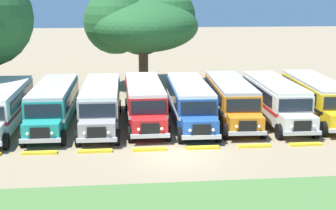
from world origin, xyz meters
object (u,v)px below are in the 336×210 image
parked_bus_slot_6 (275,98)px  parked_bus_slot_7 (316,96)px  parked_bus_slot_0 (3,105)px  parked_bus_slot_1 (54,103)px  parked_bus_slot_3 (145,100)px  broad_shade_tree (142,23)px  parked_bus_slot_4 (190,101)px  parked_bus_slot_5 (231,98)px  parked_bus_slot_2 (101,102)px

parked_bus_slot_6 → parked_bus_slot_7: same height
parked_bus_slot_0 → parked_bus_slot_1: bearing=97.1°
parked_bus_slot_1 → parked_bus_slot_6: bearing=90.3°
parked_bus_slot_3 → broad_shade_tree: broad_shade_tree is taller
parked_bus_slot_4 → parked_bus_slot_7: same height
parked_bus_slot_3 → parked_bus_slot_7: size_ratio=0.99×
parked_bus_slot_3 → parked_bus_slot_5: (6.31, -0.05, 0.00)m
parked_bus_slot_4 → parked_bus_slot_6: (6.30, 0.18, 0.00)m
parked_bus_slot_5 → parked_bus_slot_4: bearing=-78.4°
parked_bus_slot_0 → broad_shade_tree: (10.25, 14.04, 4.70)m
parked_bus_slot_4 → parked_bus_slot_7: size_ratio=1.00×
parked_bus_slot_1 → parked_bus_slot_3: same height
parked_bus_slot_4 → broad_shade_tree: bearing=-167.7°
parked_bus_slot_5 → broad_shade_tree: broad_shade_tree is taller
parked_bus_slot_6 → parked_bus_slot_0: bearing=-88.0°
parked_bus_slot_1 → parked_bus_slot_2: 3.30m
parked_bus_slot_2 → broad_shade_tree: 15.02m
parked_bus_slot_2 → parked_bus_slot_3: (3.09, 0.51, 0.00)m
parked_bus_slot_4 → broad_shade_tree: 14.87m
parked_bus_slot_3 → parked_bus_slot_4: bearing=80.0°
parked_bus_slot_4 → parked_bus_slot_7: 9.60m
parked_bus_slot_1 → parked_bus_slot_4: (9.59, -0.26, 0.00)m
parked_bus_slot_0 → parked_bus_slot_2: size_ratio=1.00×
parked_bus_slot_7 → parked_bus_slot_1: bearing=-86.3°
parked_bus_slot_1 → parked_bus_slot_2: same height
parked_bus_slot_6 → broad_shade_tree: size_ratio=0.88×
parked_bus_slot_1 → parked_bus_slot_6: size_ratio=1.00×
parked_bus_slot_5 → parked_bus_slot_2: bearing=-84.6°
parked_bus_slot_1 → parked_bus_slot_3: bearing=93.2°
broad_shade_tree → parked_bus_slot_7: bearing=-47.4°
parked_bus_slot_2 → parked_bus_slot_4: bearing=90.2°
parked_bus_slot_2 → parked_bus_slot_7: size_ratio=0.99×
parked_bus_slot_5 → parked_bus_slot_7: size_ratio=1.00×
parked_bus_slot_0 → parked_bus_slot_3: same height
parked_bus_slot_5 → broad_shade_tree: bearing=-153.9°
parked_bus_slot_4 → parked_bus_slot_3: bearing=-98.4°
parked_bus_slot_6 → parked_bus_slot_7: size_ratio=1.00×
parked_bus_slot_7 → parked_bus_slot_3: bearing=-87.3°
parked_bus_slot_7 → broad_shade_tree: (-12.31, 13.40, 4.70)m
parked_bus_slot_5 → parked_bus_slot_3: bearing=-87.9°
parked_bus_slot_7 → broad_shade_tree: bearing=-134.3°
parked_bus_slot_1 → parked_bus_slot_7: 19.18m
parked_bus_slot_3 → broad_shade_tree: size_ratio=0.88×
broad_shade_tree → parked_bus_slot_0: bearing=-126.1°
parked_bus_slot_2 → parked_bus_slot_5: bearing=93.3°
parked_bus_slot_2 → parked_bus_slot_3: 3.13m
parked_bus_slot_5 → parked_bus_slot_7: 6.49m
parked_bus_slot_0 → parked_bus_slot_7: bearing=91.1°
parked_bus_slot_2 → parked_bus_slot_4: 6.30m
parked_bus_slot_4 → broad_shade_tree: size_ratio=0.88×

